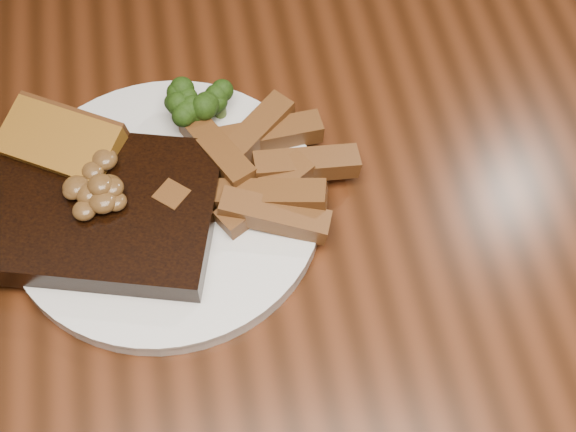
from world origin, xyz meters
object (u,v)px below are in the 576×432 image
object	(u,v)px
steak	(102,210)
potato_wedges	(251,189)
plate	(166,207)
dining_table	(281,296)
garlic_bread	(65,156)

from	to	relation	value
steak	potato_wedges	world-z (taller)	steak
plate	steak	bearing A→B (deg)	-172.89
dining_table	plate	xyz separation A→B (m)	(-0.09, 0.06, 0.10)
plate	steak	world-z (taller)	steak
steak	garlic_bread	size ratio (longest dim) A/B	1.88
garlic_bread	plate	bearing A→B (deg)	-3.73
plate	potato_wedges	world-z (taller)	potato_wedges
garlic_bread	steak	bearing A→B (deg)	-33.96
dining_table	steak	size ratio (longest dim) A/B	8.38
dining_table	steak	distance (m)	0.19
dining_table	plate	distance (m)	0.15
garlic_bread	potato_wedges	world-z (taller)	potato_wedges
potato_wedges	plate	bearing A→B (deg)	175.67
dining_table	plate	world-z (taller)	plate
plate	potato_wedges	distance (m)	0.08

